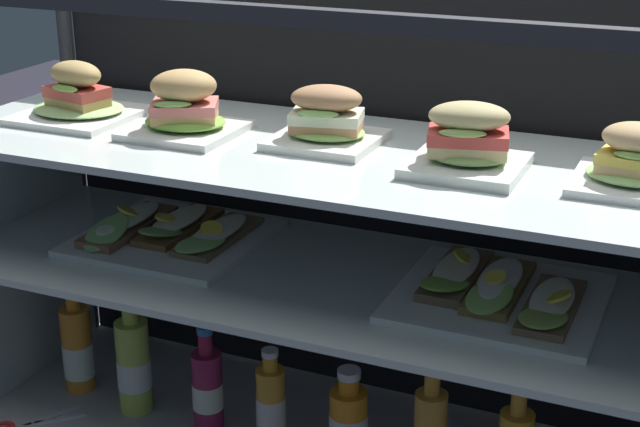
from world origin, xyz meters
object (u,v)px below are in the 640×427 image
(plated_roll_sandwich_far_right, at_px, (636,164))
(juice_bottle_back_right, at_px, (271,405))
(juice_bottle_tucked_behind, at_px, (79,349))
(juice_bottle_front_right_end, at_px, (348,423))
(plated_roll_sandwich_right_of_center, at_px, (328,122))
(plated_roll_sandwich_near_left_corner, at_px, (77,100))
(kitchen_scissors, at_px, (17,427))
(plated_roll_sandwich_near_right_corner, at_px, (185,110))
(plated_roll_sandwich_mid_right, at_px, (468,145))
(open_sandwich_tray_left_of_center, at_px, (170,232))
(juice_bottle_near_post, at_px, (134,366))
(open_sandwich_tray_mid_right, at_px, (498,292))
(juice_bottle_front_left_end, at_px, (208,388))

(plated_roll_sandwich_far_right, xyz_separation_m, juice_bottle_back_right, (-0.61, -0.02, -0.55))
(juice_bottle_tucked_behind, distance_m, juice_bottle_front_right_end, 0.62)
(plated_roll_sandwich_right_of_center, distance_m, juice_bottle_back_right, 0.57)
(plated_roll_sandwich_near_left_corner, relative_size, plated_roll_sandwich_right_of_center, 1.18)
(juice_bottle_tucked_behind, bearing_deg, plated_roll_sandwich_near_left_corner, -6.05)
(plated_roll_sandwich_right_of_center, xyz_separation_m, kitchen_scissors, (-0.58, -0.21, -0.64))
(plated_roll_sandwich_near_left_corner, relative_size, plated_roll_sandwich_near_right_corner, 1.12)
(plated_roll_sandwich_mid_right, bearing_deg, kitchen_scissors, -169.36)
(plated_roll_sandwich_mid_right, relative_size, kitchen_scissors, 1.01)
(open_sandwich_tray_left_of_center, height_order, juice_bottle_back_right, open_sandwich_tray_left_of_center)
(juice_bottle_near_post, relative_size, juice_bottle_back_right, 1.22)
(juice_bottle_near_post, bearing_deg, plated_roll_sandwich_near_right_corner, 2.55)
(juice_bottle_near_post, distance_m, kitchen_scissors, 0.26)
(plated_roll_sandwich_right_of_center, bearing_deg, juice_bottle_back_right, -155.40)
(plated_roll_sandwich_right_of_center, bearing_deg, juice_bottle_near_post, -173.16)
(open_sandwich_tray_left_of_center, height_order, open_sandwich_tray_mid_right, open_sandwich_tray_left_of_center)
(juice_bottle_front_right_end, bearing_deg, juice_bottle_front_left_end, -178.70)
(juice_bottle_front_right_end, bearing_deg, plated_roll_sandwich_right_of_center, 146.68)
(plated_roll_sandwich_right_of_center, height_order, juice_bottle_tucked_behind, plated_roll_sandwich_right_of_center)
(plated_roll_sandwich_right_of_center, relative_size, juice_bottle_front_left_end, 0.80)
(plated_roll_sandwich_near_right_corner, relative_size, plated_roll_sandwich_far_right, 1.04)
(plated_roll_sandwich_right_of_center, relative_size, plated_roll_sandwich_mid_right, 1.00)
(plated_roll_sandwich_far_right, xyz_separation_m, juice_bottle_front_right_end, (-0.45, -0.02, -0.56))
(plated_roll_sandwich_far_right, height_order, kitchen_scissors, plated_roll_sandwich_far_right)
(plated_roll_sandwich_right_of_center, xyz_separation_m, juice_bottle_back_right, (-0.10, -0.04, -0.56))
(juice_bottle_near_post, bearing_deg, plated_roll_sandwich_near_left_corner, 169.10)
(plated_roll_sandwich_near_right_corner, relative_size, juice_bottle_front_right_end, 0.97)
(open_sandwich_tray_mid_right, xyz_separation_m, juice_bottle_tucked_behind, (-0.88, -0.02, -0.29))
(plated_roll_sandwich_far_right, bearing_deg, open_sandwich_tray_mid_right, 175.36)
(juice_bottle_front_right_end, bearing_deg, plated_roll_sandwich_near_right_corner, -179.45)
(juice_bottle_front_right_end, bearing_deg, kitchen_scissors, -165.34)
(plated_roll_sandwich_near_left_corner, distance_m, plated_roll_sandwich_right_of_center, 0.50)
(open_sandwich_tray_left_of_center, relative_size, juice_bottle_back_right, 1.69)
(plated_roll_sandwich_near_left_corner, distance_m, plated_roll_sandwich_far_right, 1.01)
(plated_roll_sandwich_mid_right, height_order, juice_bottle_tucked_behind, plated_roll_sandwich_mid_right)
(plated_roll_sandwich_near_right_corner, distance_m, kitchen_scissors, 0.74)
(plated_roll_sandwich_near_left_corner, xyz_separation_m, juice_bottle_tucked_behind, (-0.06, 0.01, -0.54))
(plated_roll_sandwich_near_left_corner, bearing_deg, plated_roll_sandwich_mid_right, -1.43)
(open_sandwich_tray_left_of_center, xyz_separation_m, juice_bottle_tucked_behind, (-0.23, -0.03, -0.29))
(plated_roll_sandwich_far_right, xyz_separation_m, juice_bottle_tucked_behind, (-1.07, 0.00, -0.55))
(plated_roll_sandwich_near_left_corner, bearing_deg, plated_roll_sandwich_right_of_center, 3.42)
(juice_bottle_front_left_end, height_order, juice_bottle_back_right, juice_bottle_front_left_end)
(plated_roll_sandwich_near_left_corner, bearing_deg, juice_bottle_front_left_end, -3.40)
(juice_bottle_tucked_behind, relative_size, kitchen_scissors, 1.34)
(plated_roll_sandwich_mid_right, relative_size, juice_bottle_front_right_end, 0.92)
(juice_bottle_front_left_end, height_order, juice_bottle_front_right_end, juice_bottle_front_left_end)
(plated_roll_sandwich_far_right, bearing_deg, juice_bottle_front_right_end, -178.07)
(plated_roll_sandwich_near_left_corner, bearing_deg, plated_roll_sandwich_near_right_corner, -2.85)
(plated_roll_sandwich_near_right_corner, relative_size, plated_roll_sandwich_right_of_center, 1.05)
(plated_roll_sandwich_far_right, relative_size, juice_bottle_near_post, 0.73)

